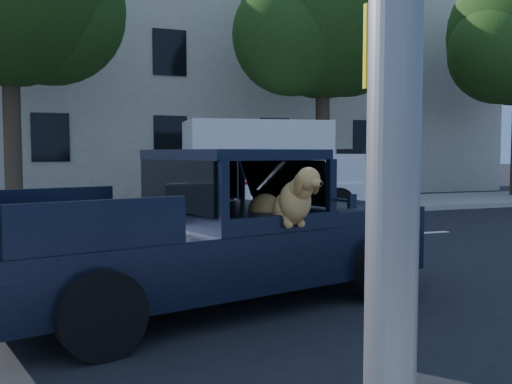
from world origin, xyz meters
TOP-DOWN VIEW (x-y plane):
  - ground at (0.00, 0.00)m, footprint 120.00×120.00m
  - far_sidewalk at (0.00, 9.20)m, footprint 60.00×4.00m
  - lane_stripes at (2.00, 3.40)m, footprint 21.60×0.14m
  - street_tree_mid at (5.03, 9.62)m, footprint 6.00×5.20m
  - building_main at (3.00, 16.50)m, footprint 26.00×6.00m
  - pickup_truck at (-1.64, -0.45)m, footprint 5.17×3.04m
  - mail_truck at (2.50, 8.04)m, footprint 4.88×2.84m

SIDE VIEW (x-z plane):
  - ground at x=0.00m, z-range 0.00..0.00m
  - lane_stripes at x=2.00m, z-range 0.00..0.01m
  - far_sidewalk at x=0.00m, z-range 0.00..0.15m
  - pickup_truck at x=-1.64m, z-range -0.28..1.46m
  - mail_truck at x=2.50m, z-range -0.16..2.39m
  - building_main at x=3.00m, z-range 0.00..9.00m
  - street_tree_mid at x=5.03m, z-range 1.41..10.01m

